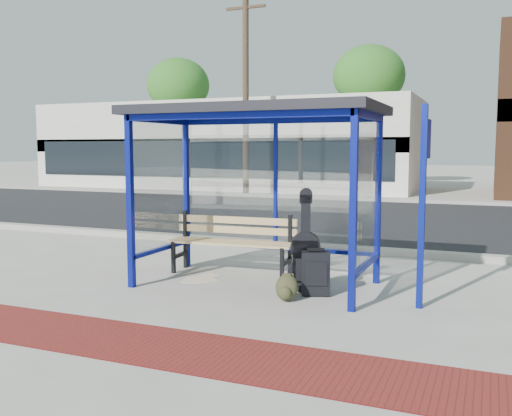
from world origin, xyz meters
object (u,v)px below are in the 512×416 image
at_px(guitar_bag, 305,257).
at_px(suitcase, 316,273).
at_px(backpack, 287,288).
at_px(bench, 233,240).

xyz_separation_m(guitar_bag, suitcase, (0.17, -0.11, -0.18)).
relative_size(guitar_bag, backpack, 3.81).
bearing_deg(guitar_bag, bench, 136.97).
height_order(bench, backpack, bench).
bearing_deg(suitcase, bench, 132.65).
xyz_separation_m(bench, backpack, (1.27, -1.17, -0.35)).
bearing_deg(suitcase, backpack, -142.24).
distance_m(suitcase, backpack, 0.49).
distance_m(guitar_bag, suitcase, 0.27).
relative_size(bench, suitcase, 3.16).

